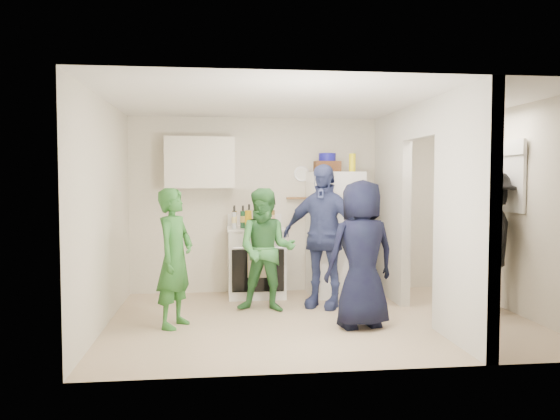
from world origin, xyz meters
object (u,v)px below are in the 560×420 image
(yellow_cup_stack_top, at_px, (352,163))
(blue_bowl, at_px, (327,157))
(stove, at_px, (256,262))
(person_nook, at_px, (488,241))
(person_denim, at_px, (323,236))
(wicker_basket, at_px, (327,167))
(person_green_left, at_px, (175,258))
(person_green_center, at_px, (266,250))
(person_navy, at_px, (361,254))
(fridge, at_px, (335,234))

(yellow_cup_stack_top, bearing_deg, blue_bowl, 154.89)
(stove, distance_m, person_nook, 3.03)
(stove, height_order, person_nook, person_nook)
(blue_bowl, height_order, person_denim, blue_bowl)
(wicker_basket, distance_m, person_green_left, 2.70)
(person_green_left, height_order, person_green_center, person_green_left)
(person_green_left, height_order, person_navy, person_navy)
(yellow_cup_stack_top, relative_size, person_green_center, 0.17)
(yellow_cup_stack_top, distance_m, person_green_center, 1.83)
(fridge, distance_m, wicker_basket, 0.94)
(yellow_cup_stack_top, distance_m, person_denim, 1.24)
(person_green_left, bearing_deg, yellow_cup_stack_top, -35.31)
(person_denim, bearing_deg, yellow_cup_stack_top, 79.64)
(fridge, xyz_separation_m, person_denim, (-0.31, -0.71, 0.04))
(stove, bearing_deg, person_green_left, -124.21)
(blue_bowl, bearing_deg, wicker_basket, 0.00)
(stove, height_order, blue_bowl, blue_bowl)
(stove, xyz_separation_m, yellow_cup_stack_top, (1.32, -0.13, 1.37))
(wicker_basket, relative_size, person_navy, 0.22)
(person_navy, bearing_deg, person_green_left, -19.21)
(person_green_left, distance_m, person_navy, 2.04)
(wicker_basket, xyz_separation_m, person_navy, (0.02, -1.75, -0.99))
(yellow_cup_stack_top, xyz_separation_m, person_nook, (1.42, -1.11, -0.98))
(yellow_cup_stack_top, relative_size, person_navy, 0.15)
(wicker_basket, bearing_deg, person_green_left, -143.29)
(fridge, distance_m, person_denim, 0.77)
(fridge, height_order, person_green_left, fridge)
(wicker_basket, height_order, blue_bowl, blue_bowl)
(person_green_center, height_order, person_nook, person_nook)
(wicker_basket, relative_size, person_green_center, 0.23)
(fridge, relative_size, person_green_left, 1.13)
(yellow_cup_stack_top, height_order, person_navy, yellow_cup_stack_top)
(blue_bowl, relative_size, person_navy, 0.15)
(person_green_center, xyz_separation_m, person_nook, (2.68, -0.36, 0.12))
(wicker_basket, xyz_separation_m, person_denim, (-0.21, -0.76, -0.89))
(person_denim, bearing_deg, person_nook, 16.34)
(blue_bowl, xyz_separation_m, person_green_left, (-2.00, -1.49, -1.17))
(yellow_cup_stack_top, height_order, person_denim, yellow_cup_stack_top)
(person_navy, bearing_deg, yellow_cup_stack_top, -112.33)
(person_green_left, height_order, person_denim, person_denim)
(yellow_cup_stack_top, relative_size, person_green_left, 0.16)
(stove, relative_size, person_green_left, 0.63)
(person_navy, bearing_deg, blue_bowl, -101.09)
(person_navy, bearing_deg, fridge, -104.43)
(fridge, xyz_separation_m, yellow_cup_stack_top, (0.22, -0.10, 0.99))
(stove, bearing_deg, person_navy, -59.51)
(blue_bowl, height_order, person_green_center, blue_bowl)
(fridge, bearing_deg, yellow_cup_stack_top, -24.44)
(fridge, xyz_separation_m, person_green_left, (-2.10, -1.44, -0.10))
(person_denim, bearing_deg, person_navy, -46.00)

